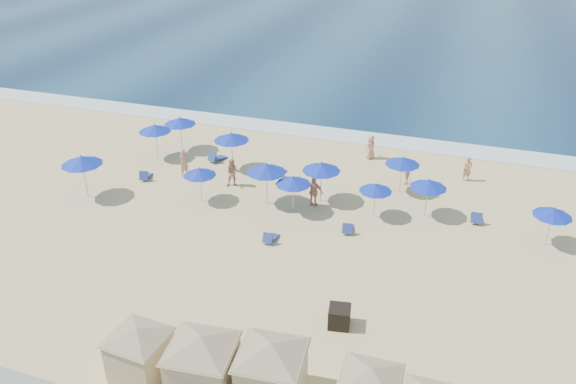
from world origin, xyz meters
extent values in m
plane|color=beige|center=(0.00, 0.00, 0.00)|extent=(160.00, 160.00, 0.00)
cube|color=#0E294E|center=(0.00, 55.00, 0.03)|extent=(160.00, 80.00, 0.06)
cube|color=white|center=(0.00, 15.50, 0.04)|extent=(160.00, 2.50, 0.08)
cube|color=black|center=(3.38, -4.75, 0.45)|extent=(1.02, 1.02, 0.89)
cube|color=#CDB78C|center=(-2.85, -9.76, 0.93)|extent=(2.00, 2.00, 1.85)
cube|color=#9A8464|center=(-2.85, -9.76, 1.85)|extent=(2.10, 2.10, 0.07)
pyramid|color=#9A8464|center=(-2.85, -9.76, 2.32)|extent=(4.05, 4.05, 0.46)
cube|color=#CDB78C|center=(-0.31, -9.76, 1.06)|extent=(2.33, 2.33, 2.13)
cube|color=#9A8464|center=(-0.31, -9.76, 2.13)|extent=(2.45, 2.45, 0.09)
pyramid|color=#9A8464|center=(-0.31, -9.76, 2.66)|extent=(4.64, 4.64, 0.53)
cube|color=#CDB78C|center=(2.08, -9.31, 1.06)|extent=(2.30, 2.30, 2.12)
cube|color=#9A8464|center=(2.08, -9.31, 2.12)|extent=(2.41, 2.41, 0.08)
pyramid|color=#9A8464|center=(2.08, -9.31, 2.65)|extent=(4.63, 4.63, 0.53)
cube|color=#9A8464|center=(5.43, -9.05, 1.87)|extent=(2.01, 2.01, 0.07)
pyramid|color=#9A8464|center=(5.43, -9.05, 2.33)|extent=(4.09, 4.09, 0.47)
cylinder|color=#A5A8AD|center=(-11.41, 9.40, 0.99)|extent=(0.05, 0.05, 1.99)
cone|color=#1029B1|center=(-11.41, 9.40, 2.17)|extent=(2.20, 2.20, 0.47)
sphere|color=#1029B1|center=(-11.41, 9.40, 2.46)|extent=(0.08, 0.08, 0.08)
cylinder|color=#A5A8AD|center=(-13.49, 1.50, 1.08)|extent=(0.06, 0.06, 2.16)
cone|color=#1029B1|center=(-13.49, 1.50, 2.35)|extent=(2.38, 2.38, 0.51)
sphere|color=#1029B1|center=(-13.49, 1.50, 2.67)|extent=(0.09, 0.09, 0.09)
cylinder|color=#A5A8AD|center=(-12.38, 7.71, 0.99)|extent=(0.05, 0.05, 1.97)
cone|color=#1029B1|center=(-12.38, 7.71, 2.16)|extent=(2.18, 2.18, 0.47)
sphere|color=#1029B1|center=(-12.38, 7.71, 2.44)|extent=(0.08, 0.08, 0.08)
cylinder|color=#A5A8AD|center=(-6.83, 3.15, 0.86)|extent=(0.05, 0.05, 1.72)
cone|color=#1029B1|center=(-6.83, 3.15, 1.88)|extent=(1.90, 1.90, 0.41)
sphere|color=#1029B1|center=(-6.83, 3.15, 2.13)|extent=(0.07, 0.07, 0.07)
cylinder|color=#A5A8AD|center=(-6.84, 7.72, 1.03)|extent=(0.05, 0.05, 2.07)
cone|color=#1029B1|center=(-6.84, 7.72, 2.26)|extent=(2.29, 2.29, 0.49)
sphere|color=#1029B1|center=(-6.84, 7.72, 2.56)|extent=(0.09, 0.09, 0.09)
cylinder|color=#A5A8AD|center=(-1.36, 3.62, 0.90)|extent=(0.05, 0.05, 1.81)
cone|color=#1029B1|center=(-1.36, 3.62, 1.97)|extent=(2.00, 2.00, 0.43)
sphere|color=#1029B1|center=(-1.36, 3.62, 2.23)|extent=(0.08, 0.08, 0.08)
cylinder|color=#A5A8AD|center=(-3.10, 4.09, 1.03)|extent=(0.05, 0.05, 2.05)
cone|color=#1029B1|center=(-3.10, 4.09, 2.24)|extent=(2.27, 2.27, 0.49)
sphere|color=#1029B1|center=(-3.10, 4.09, 2.54)|extent=(0.09, 0.09, 0.09)
cylinder|color=#A5A8AD|center=(-0.24, 5.35, 1.01)|extent=(0.05, 0.05, 2.01)
cone|color=#1029B1|center=(-0.24, 5.35, 2.20)|extent=(2.23, 2.23, 0.48)
sphere|color=#1029B1|center=(-0.24, 5.35, 2.49)|extent=(0.08, 0.08, 0.08)
cylinder|color=#A5A8AD|center=(3.05, 4.53, 0.83)|extent=(0.04, 0.04, 1.66)
cone|color=#1029B1|center=(3.05, 4.53, 1.81)|extent=(1.83, 1.83, 0.39)
sphere|color=#1029B1|center=(3.05, 4.53, 2.05)|extent=(0.07, 0.07, 0.07)
cylinder|color=#A5A8AD|center=(3.98, 7.98, 0.94)|extent=(0.05, 0.05, 1.87)
cone|color=#1029B1|center=(3.98, 7.98, 2.04)|extent=(2.07, 2.07, 0.44)
sphere|color=#1029B1|center=(3.98, 7.98, 2.31)|extent=(0.08, 0.08, 0.08)
cylinder|color=#A5A8AD|center=(5.74, 5.54, 0.91)|extent=(0.05, 0.05, 1.82)
cone|color=#1029B1|center=(5.74, 5.54, 1.99)|extent=(2.02, 2.02, 0.43)
sphere|color=#1029B1|center=(5.74, 5.54, 2.26)|extent=(0.08, 0.08, 0.08)
cylinder|color=#A5A8AD|center=(11.93, 4.53, 0.87)|extent=(0.05, 0.05, 1.75)
cone|color=#1029B1|center=(11.93, 4.53, 1.91)|extent=(1.93, 1.93, 0.41)
sphere|color=#1029B1|center=(11.93, 4.53, 2.16)|extent=(0.07, 0.07, 0.07)
cube|color=navy|center=(-11.51, 4.77, 0.16)|extent=(0.83, 1.26, 0.32)
cube|color=navy|center=(-11.38, 4.30, 0.39)|extent=(0.61, 0.45, 0.56)
cube|color=navy|center=(-8.33, 8.67, 0.17)|extent=(1.00, 1.43, 0.36)
cube|color=navy|center=(-8.51, 8.15, 0.44)|extent=(0.70, 0.54, 0.63)
cube|color=navy|center=(-3.75, 8.02, 0.15)|extent=(0.76, 1.23, 0.32)
cube|color=navy|center=(-3.84, 7.54, 0.39)|extent=(0.59, 0.42, 0.56)
cube|color=navy|center=(-1.53, 0.50, 0.15)|extent=(0.58, 1.13, 0.30)
cube|color=navy|center=(-1.56, 0.04, 0.37)|extent=(0.54, 0.33, 0.53)
cube|color=navy|center=(2.01, 2.69, 0.15)|extent=(0.68, 1.18, 0.31)
cube|color=navy|center=(2.08, 2.23, 0.38)|extent=(0.56, 0.38, 0.54)
cube|color=navy|center=(8.47, 5.98, 0.16)|extent=(0.60, 1.22, 0.33)
cube|color=navy|center=(8.48, 5.47, 0.41)|extent=(0.58, 0.35, 0.59)
imported|color=tan|center=(-9.27, 5.75, 0.93)|extent=(0.64, 0.78, 1.86)
imported|color=tan|center=(-5.83, 5.47, 0.89)|extent=(1.06, 0.96, 1.79)
imported|color=tan|center=(-0.45, 4.65, 0.93)|extent=(1.14, 0.58, 1.86)
imported|color=tan|center=(4.14, 9.07, 0.83)|extent=(0.97, 1.22, 1.65)
imported|color=tan|center=(1.34, 12.22, 0.83)|extent=(0.84, 0.96, 1.66)
imported|color=tan|center=(7.69, 10.80, 0.80)|extent=(0.69, 0.61, 1.60)
camera|label=1|loc=(7.10, -22.52, 15.86)|focal=35.00mm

